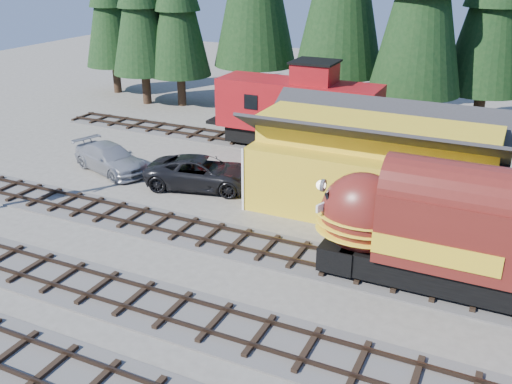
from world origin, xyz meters
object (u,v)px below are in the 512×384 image
at_px(depot, 374,156).
at_px(pickup_truck_a, 203,173).
at_px(locomotive, 502,246).
at_px(pickup_truck_b, 110,158).
at_px(caboose, 299,110).

distance_m(depot, pickup_truck_a, 9.79).
xyz_separation_m(depot, locomotive, (6.60, -6.50, -0.54)).
bearing_deg(pickup_truck_a, locomotive, -121.75).
height_order(locomotive, pickup_truck_b, locomotive).
height_order(depot, pickup_truck_b, depot).
height_order(depot, locomotive, depot).
distance_m(depot, caboose, 10.31).
relative_size(depot, caboose, 1.17).
bearing_deg(pickup_truck_a, caboose, -29.13).
xyz_separation_m(locomotive, caboose, (-13.66, 14.00, 0.38)).
distance_m(depot, locomotive, 9.28).
relative_size(locomotive, pickup_truck_a, 2.34).
xyz_separation_m(depot, caboose, (-7.07, 7.50, -0.17)).
bearing_deg(locomotive, depot, 135.43).
height_order(caboose, pickup_truck_b, caboose).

